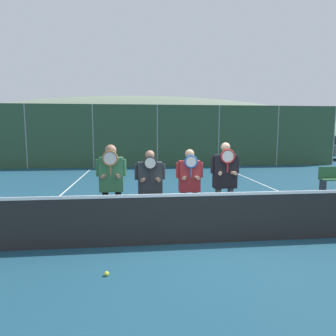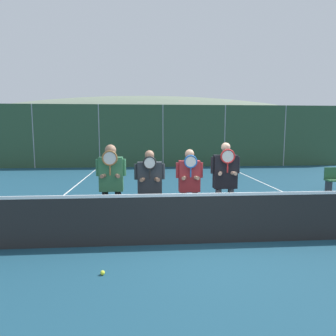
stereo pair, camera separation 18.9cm
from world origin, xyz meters
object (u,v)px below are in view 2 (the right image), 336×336
object	(u,v)px
car_right_of_center	(298,147)
tennis_ball_on_court	(103,273)
player_leftmost	(111,180)
player_rightmost	(225,179)
player_center_right	(189,183)
car_center	(231,148)
player_center_left	(150,184)
car_far_left	(78,148)
car_left_of_center	(157,148)

from	to	relation	value
car_right_of_center	tennis_ball_on_court	world-z (taller)	car_right_of_center
player_leftmost	tennis_ball_on_court	bearing A→B (deg)	-88.32
car_right_of_center	player_rightmost	bearing A→B (deg)	-122.63
player_center_right	car_center	xyz separation A→B (m)	(4.91, 13.72, -0.08)
tennis_ball_on_court	car_center	bearing A→B (deg)	67.51
player_center_right	tennis_ball_on_court	xyz separation A→B (m)	(-1.57, -1.94, -0.98)
player_center_left	player_center_right	distance (m)	0.85
player_leftmost	player_center_right	distance (m)	1.63
car_far_left	car_right_of_center	world-z (taller)	car_right_of_center
car_left_of_center	car_center	bearing A→B (deg)	-3.59
player_leftmost	car_center	world-z (taller)	player_leftmost
player_center_left	player_center_right	xyz separation A→B (m)	(0.84, 0.10, -0.00)
player_leftmost	car_right_of_center	world-z (taller)	car_right_of_center
car_far_left	player_leftmost	bearing A→B (deg)	-75.16
player_center_right	car_right_of_center	bearing A→B (deg)	55.18
car_right_of_center	tennis_ball_on_court	xyz separation A→B (m)	(-11.38, -16.04, -0.92)
player_rightmost	car_left_of_center	bearing A→B (deg)	93.61
car_left_of_center	tennis_ball_on_court	bearing A→B (deg)	-95.17
car_far_left	car_left_of_center	xyz separation A→B (m)	(5.23, 0.04, -0.02)
player_rightmost	player_leftmost	bearing A→B (deg)	-179.08
player_leftmost	player_rightmost	size ratio (longest dim) A/B	0.98
player_leftmost	car_right_of_center	size ratio (longest dim) A/B	0.42
car_left_of_center	car_center	size ratio (longest dim) A/B	1.09
car_far_left	car_center	bearing A→B (deg)	-1.56
player_leftmost	car_far_left	distance (m)	14.55
player_center_left	car_left_of_center	distance (m)	14.16
player_leftmost	player_center_right	world-z (taller)	player_leftmost
car_far_left	car_left_of_center	bearing A→B (deg)	0.41
tennis_ball_on_court	player_center_right	bearing A→B (deg)	51.04
player_center_right	player_rightmost	world-z (taller)	player_rightmost
player_center_right	player_leftmost	bearing A→B (deg)	-177.56
player_center_left	tennis_ball_on_court	world-z (taller)	player_center_left
car_far_left	car_center	distance (m)	10.27
car_far_left	car_center	size ratio (longest dim) A/B	1.09
player_center_right	player_rightmost	xyz separation A→B (m)	(0.76, -0.03, 0.09)
player_leftmost	tennis_ball_on_court	xyz separation A→B (m)	(0.06, -1.88, -1.07)
car_left_of_center	player_leftmost	bearing A→B (deg)	-96.07
car_right_of_center	tennis_ball_on_court	size ratio (longest dim) A/B	64.33
tennis_ball_on_court	car_far_left	bearing A→B (deg)	103.35
tennis_ball_on_court	car_left_of_center	bearing A→B (deg)	84.83
player_center_left	car_far_left	bearing A→B (deg)	107.75
player_center_right	car_far_left	size ratio (longest dim) A/B	0.37
car_far_left	player_center_right	bearing A→B (deg)	-69.07
player_rightmost	car_left_of_center	xyz separation A→B (m)	(-0.89, 14.07, -0.17)
car_left_of_center	car_right_of_center	distance (m)	9.93
player_center_left	tennis_ball_on_court	size ratio (longest dim) A/B	25.25
player_leftmost	player_rightmost	bearing A→B (deg)	0.92
player_leftmost	car_right_of_center	distance (m)	18.21
player_center_right	car_left_of_center	xyz separation A→B (m)	(-0.13, 14.04, -0.08)
car_right_of_center	tennis_ball_on_court	distance (m)	19.69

